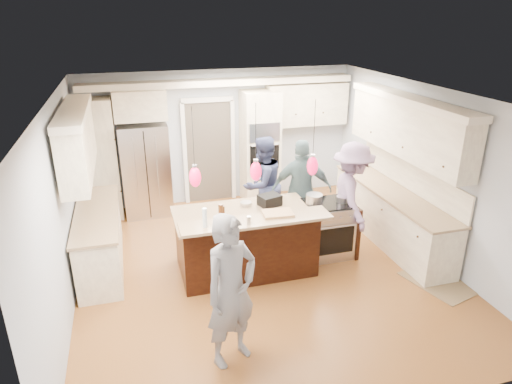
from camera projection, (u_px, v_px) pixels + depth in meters
ground_plane at (262, 268)px, 7.16m from camera, size 6.00×6.00×0.00m
room_shell at (263, 157)px, 6.48m from camera, size 5.54×6.04×2.72m
refrigerator at (146, 170)px, 8.78m from camera, size 0.90×0.70×1.80m
oven_column at (260, 148)px, 9.30m from camera, size 0.72×0.69×2.30m
back_upper_cabinets at (185, 127)px, 8.81m from camera, size 5.30×0.61×2.54m
right_counter_run at (396, 183)px, 7.66m from camera, size 0.64×3.10×2.51m
left_cabinets at (92, 204)px, 6.85m from camera, size 0.64×2.30×2.51m
kitchen_island at (246, 240)px, 6.98m from camera, size 2.10×1.46×1.12m
island_range at (328, 229)px, 7.42m from camera, size 0.82×0.71×0.92m
pendant_lights at (256, 171)px, 5.97m from camera, size 1.75×0.15×1.03m
person_bar_end at (231, 291)px, 4.99m from camera, size 0.78×0.68×1.81m
person_far_left at (262, 184)px, 8.12m from camera, size 1.06×0.99×1.75m
person_far_right at (302, 190)px, 7.83m from camera, size 1.12×0.69×1.77m
person_range_side at (351, 197)px, 7.46m from camera, size 0.91×1.30×1.83m
floor_rug at (438, 282)px, 6.77m from camera, size 0.92×1.14×0.01m
water_bottle at (205, 218)px, 5.93m from camera, size 0.07×0.07×0.27m
beer_bottle_a at (221, 213)px, 6.07m from camera, size 0.07×0.07×0.26m
beer_bottle_b at (205, 218)px, 5.96m from camera, size 0.07×0.07×0.23m
beer_bottle_c at (223, 214)px, 6.10m from camera, size 0.06×0.06×0.23m
drink_can at (249, 220)px, 6.05m from camera, size 0.08×0.08×0.11m
cutting_board at (278, 213)px, 6.34m from camera, size 0.44×0.33×0.03m
pot_large at (314, 199)px, 7.19m from camera, size 0.26×0.26×0.15m
pot_small at (342, 199)px, 7.26m from camera, size 0.19×0.19×0.09m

